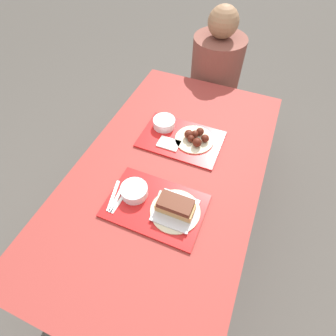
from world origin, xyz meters
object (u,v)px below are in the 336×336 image
Objects in this scene: bowl_coleslaw_far at (164,122)px; tray_far at (181,139)px; brisket_sandwich_plate at (175,208)px; bowl_coleslaw_near at (134,191)px; wings_plate_far at (195,138)px; person_seated_across at (217,64)px; tray_near at (155,206)px.

tray_far is at bearing -24.14° from bowl_coleslaw_far.
bowl_coleslaw_near is at bearing 176.26° from brisket_sandwich_plate.
wings_plate_far reaches higher than bowl_coleslaw_near.
bowl_coleslaw_far is at bearing 96.30° from bowl_coleslaw_near.
brisket_sandwich_plate is at bearing -61.94° from bowl_coleslaw_far.
brisket_sandwich_plate reaches higher than tray_far.
tray_far is at bearing 107.43° from brisket_sandwich_plate.
wings_plate_far is 0.81m from person_seated_across.
person_seated_across is (-0.10, 0.80, -0.02)m from wings_plate_far.
tray_near is 0.67× the size of person_seated_across.
bowl_coleslaw_far reaches higher than tray_near.
brisket_sandwich_plate is at bearing -82.34° from wings_plate_far.
bowl_coleslaw_near is at bearing -83.70° from bowl_coleslaw_far.
wings_plate_far is at bearing -11.38° from bowl_coleslaw_far.
tray_far is 0.82m from person_seated_across.
tray_near is at bearing -71.41° from bowl_coleslaw_far.
person_seated_across is at bearing 93.10° from tray_near.
bowl_coleslaw_near is at bearing 170.84° from tray_near.
brisket_sandwich_plate is 1.05× the size of wings_plate_far.
wings_plate_far is (0.20, -0.04, -0.01)m from bowl_coleslaw_far.
tray_near is 1.27m from person_seated_across.
bowl_coleslaw_near is 0.47m from wings_plate_far.
wings_plate_far reaches higher than tray_far.
brisket_sandwich_plate is 0.46m from wings_plate_far.
person_seated_across reaches higher than wings_plate_far.
tray_near is 1.00× the size of tray_far.
tray_near is at bearing -9.16° from bowl_coleslaw_near.
person_seated_across reaches higher than bowl_coleslaw_far.
person_seated_across is (-0.17, 1.26, -0.03)m from brisket_sandwich_plate.
tray_near is 1.98× the size of brisket_sandwich_plate.
person_seated_across reaches higher than tray_far.
bowl_coleslaw_near is 0.49m from bowl_coleslaw_far.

